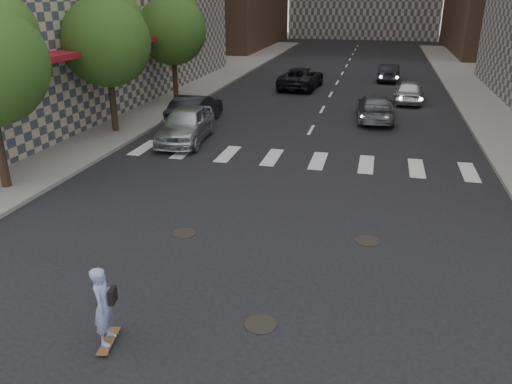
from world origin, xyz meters
TOP-DOWN VIEW (x-y plane):
  - ground at (0.00, 0.00)m, footprint 160.00×160.00m
  - sidewalk_left at (-14.50, 20.00)m, footprint 13.00×80.00m
  - tree_b at (-9.45, 11.14)m, footprint 4.20×4.20m
  - tree_c at (-9.45, 19.14)m, footprint 4.20×4.20m
  - manhole_a at (1.20, -2.50)m, footprint 0.70×0.70m
  - manhole_b at (-2.00, 1.20)m, footprint 0.70×0.70m
  - manhole_c at (3.30, 2.00)m, footprint 0.70×0.70m
  - skateboarder at (-1.64, -3.85)m, footprint 0.50×0.91m
  - silver_sedan at (-5.50, 10.50)m, footprint 2.43×5.11m
  - traffic_car_a at (-6.29, 13.86)m, footprint 1.67×4.74m
  - traffic_car_b at (3.14, 16.98)m, footprint 2.36×5.06m
  - traffic_car_c at (-2.39, 25.76)m, footprint 2.96×5.70m
  - traffic_car_d at (5.17, 22.47)m, footprint 2.14×4.48m
  - traffic_car_e at (3.91, 30.71)m, footprint 1.79×4.27m

SIDE VIEW (x-z plane):
  - ground at x=0.00m, z-range 0.00..0.00m
  - manhole_a at x=1.20m, z-range 0.00..0.02m
  - manhole_b at x=-2.00m, z-range 0.00..0.02m
  - manhole_c at x=3.30m, z-range 0.00..0.02m
  - sidewalk_left at x=-14.50m, z-range 0.00..0.15m
  - traffic_car_e at x=3.91m, z-range 0.00..1.37m
  - traffic_car_b at x=3.14m, z-range 0.00..1.43m
  - traffic_car_d at x=5.17m, z-range 0.00..1.48m
  - traffic_car_c at x=-2.39m, z-range 0.00..1.53m
  - traffic_car_a at x=-6.29m, z-range 0.00..1.56m
  - silver_sedan at x=-5.50m, z-range 0.00..1.69m
  - skateboarder at x=-1.64m, z-range 0.04..1.81m
  - tree_b at x=-9.45m, z-range 1.35..7.95m
  - tree_c at x=-9.45m, z-range 1.35..7.95m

